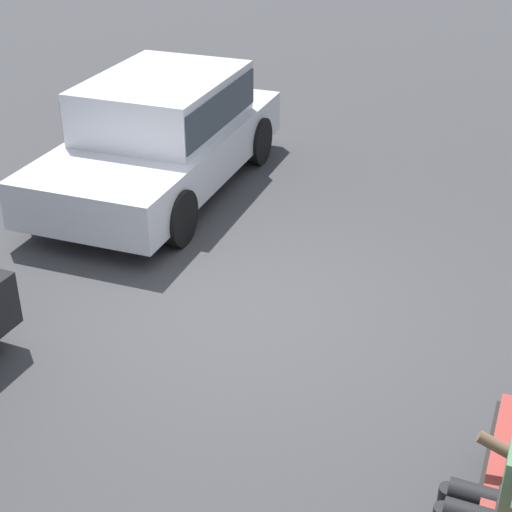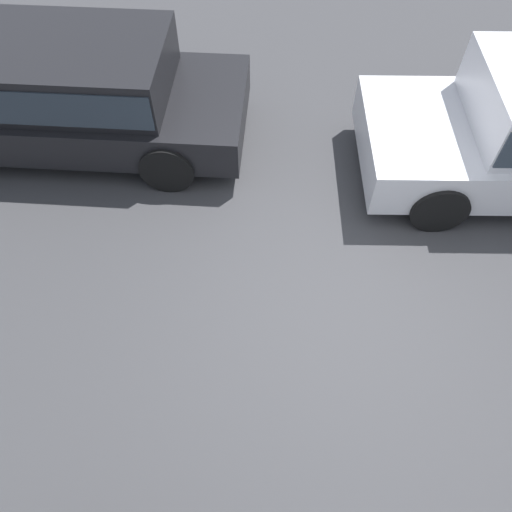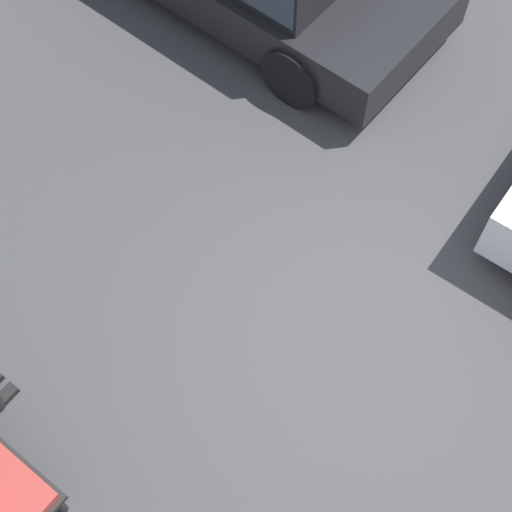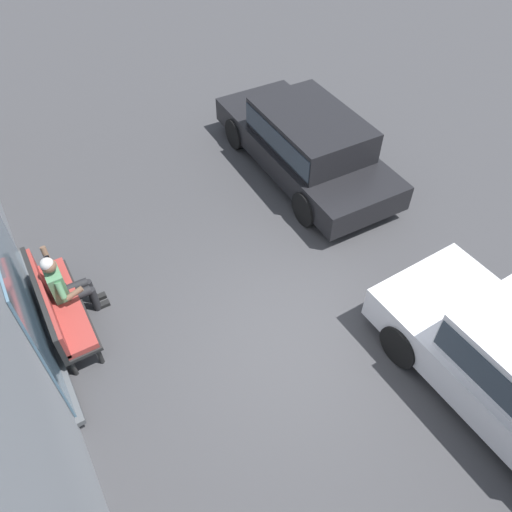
{
  "view_description": "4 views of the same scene",
  "coord_description": "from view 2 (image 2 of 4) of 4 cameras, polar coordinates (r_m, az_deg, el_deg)",
  "views": [
    {
      "loc": [
        5.98,
        2.6,
        4.23
      ],
      "look_at": [
        0.98,
        0.56,
        1.24
      ],
      "focal_mm": 55.0,
      "sensor_mm": 36.0,
      "label": 1
    },
    {
      "loc": [
        0.84,
        2.6,
        4.61
      ],
      "look_at": [
        0.97,
        -0.1,
        0.81
      ],
      "focal_mm": 35.0,
      "sensor_mm": 36.0,
      "label": 2
    },
    {
      "loc": [
        -0.78,
        2.6,
        6.22
      ],
      "look_at": [
        0.92,
        0.43,
        1.1
      ],
      "focal_mm": 55.0,
      "sensor_mm": 36.0,
      "label": 3
    },
    {
      "loc": [
        -3.45,
        2.6,
        6.48
      ],
      "look_at": [
        0.81,
        0.13,
        1.23
      ],
      "focal_mm": 35.0,
      "sensor_mm": 36.0,
      "label": 4
    }
  ],
  "objects": [
    {
      "name": "ground_plane",
      "position": [
        5.36,
        10.46,
        -6.3
      ],
      "size": [
        60.0,
        60.0,
        0.0
      ],
      "primitive_type": "plane",
      "color": "#38383A"
    },
    {
      "name": "parked_car_mid",
      "position": [
        6.94,
        -20.68,
        17.44
      ],
      "size": [
        4.61,
        1.96,
        1.39
      ],
      "color": "black",
      "rests_on": "ground_plane"
    }
  ]
}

